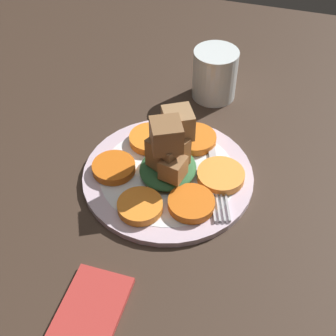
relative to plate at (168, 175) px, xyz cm
name	(u,v)px	position (x,y,z in cm)	size (l,w,h in cm)	color
table_slab	(168,182)	(0.00, 0.00, -1.52)	(120.00, 120.00, 2.00)	#38281E
plate	(168,175)	(0.00, 0.00, 0.00)	(25.67, 25.67, 1.05)	silver
carrot_slice_0	(150,139)	(5.81, 4.69, 1.21)	(6.77, 6.77, 1.26)	orange
carrot_slice_1	(114,168)	(-1.90, 7.93, 1.21)	(6.50, 6.50, 1.26)	orange
carrot_slice_2	(140,206)	(-7.87, 1.68, 1.21)	(6.36, 6.36, 1.26)	orange
carrot_slice_3	(191,203)	(-5.34, -4.99, 1.21)	(6.60, 6.60, 1.26)	orange
carrot_slice_4	(221,176)	(1.10, -7.79, 1.21)	(7.05, 7.05, 1.26)	orange
carrot_slice_5	(195,139)	(7.84, -2.13, 1.21)	(6.80, 6.80, 1.26)	orange
center_pile	(170,152)	(0.01, -0.31, 4.88)	(9.73, 8.40, 10.25)	#2D6033
fork	(216,175)	(1.32, -7.00, 0.78)	(17.90, 7.58, 0.40)	#B2B2B7
water_glass	(215,74)	(22.37, -1.89, 3.98)	(7.86, 7.86, 9.00)	silver
napkin	(89,315)	(-24.32, 2.42, -0.12)	(12.10, 7.26, 0.80)	#B2332D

